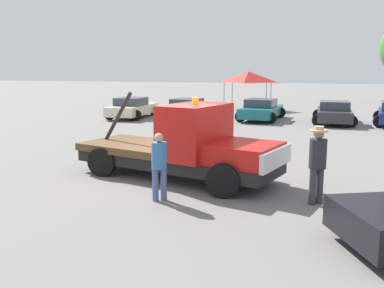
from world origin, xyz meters
The scene contains 9 objects.
ground_plane centered at (0.00, 0.00, 0.00)m, with size 160.00×160.00×0.00m, color slate.
tow_truck centered at (0.38, -0.10, 0.95)m, with size 6.60×3.66×2.51m.
person_near_truck centered at (4.04, -1.42, 1.12)m, with size 0.42×0.42×1.90m.
person_at_hood centered at (0.33, -2.25, 0.98)m, with size 0.38×0.38×1.70m.
parked_car_cream centered at (-7.69, 13.89, 0.65)m, with size 2.49×4.49×1.34m.
parked_car_olive centered at (-3.91, 14.05, 0.65)m, with size 2.71×4.77×1.34m.
parked_car_teal centered at (0.58, 15.10, 0.65)m, with size 2.78×4.83×1.34m.
parked_car_charcoal centered at (4.90, 14.51, 0.65)m, with size 2.46×4.39×1.34m.
canopy_tent_red centered at (-1.26, 21.37, 2.54)m, with size 3.22×3.22×2.96m.
Camera 1 is at (3.99, -11.81, 3.26)m, focal length 40.00 mm.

